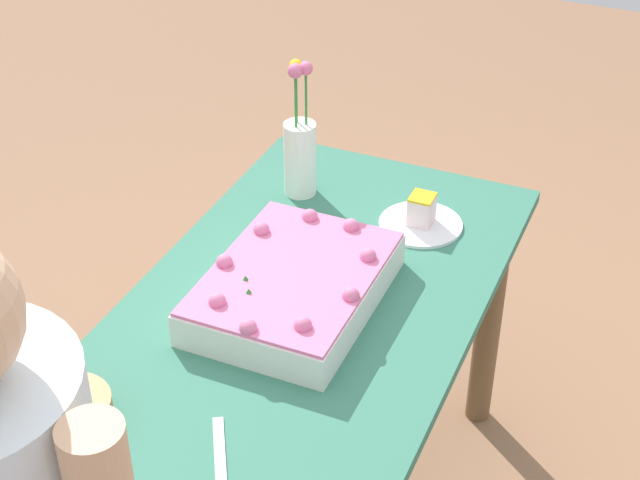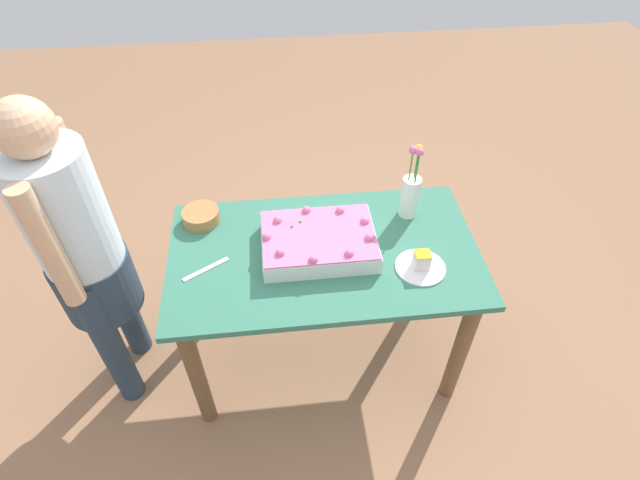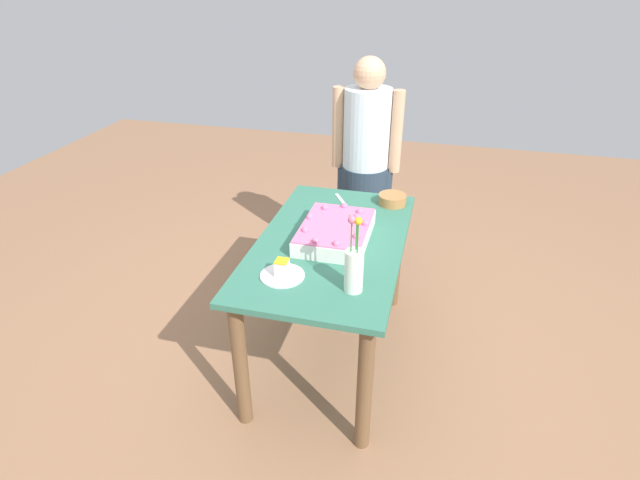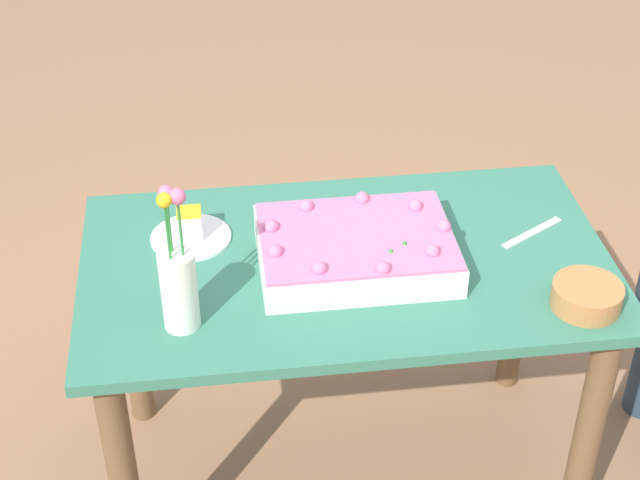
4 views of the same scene
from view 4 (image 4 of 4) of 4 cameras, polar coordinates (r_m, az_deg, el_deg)
name	(u,v)px [view 4 (image 4 of 4)]	position (r m, az deg, el deg)	size (l,w,h in m)	color
ground_plane	(342,467)	(2.89, 1.30, -13.05)	(8.00, 8.00, 0.00)	#9B6D4E
dining_table	(345,303)	(2.47, 1.49, -3.71)	(1.29, 0.73, 0.74)	#36745D
sheet_cake	(356,249)	(2.34, 2.11, -0.50)	(0.47, 0.34, 0.11)	white
serving_plate_with_slice	(190,231)	(2.46, -7.55, 0.51)	(0.20, 0.20, 0.08)	white
cake_knife	(532,233)	(2.53, 12.23, 0.43)	(0.20, 0.02, 0.00)	silver
flower_vase	(178,282)	(2.14, -8.24, -2.44)	(0.08, 0.08, 0.36)	white
fruit_bowl	(587,296)	(2.30, 15.26, -3.16)	(0.16, 0.16, 0.06)	#B57641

